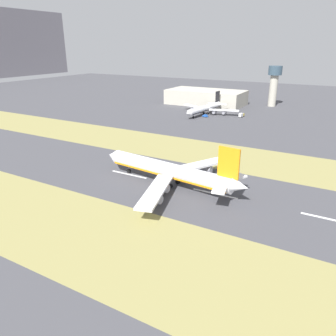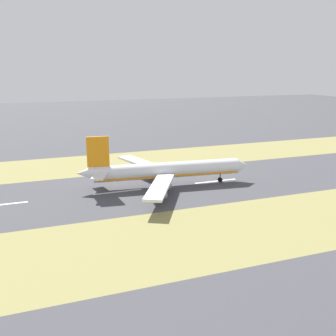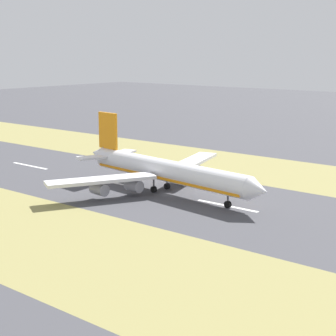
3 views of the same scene
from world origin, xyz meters
name	(u,v)px [view 3 (image 3 of 3)]	position (x,y,z in m)	size (l,w,h in m)	color
ground_plane	(170,194)	(0.00, 0.00, 0.00)	(800.00, 800.00, 0.00)	#424247
grass_median_west	(254,168)	(-45.00, 0.00, 0.00)	(40.00, 600.00, 0.01)	olive
grass_median_east	(38,235)	(45.00, 0.00, 0.00)	(40.00, 600.00, 0.01)	olive
centreline_dash_near	(30,166)	(0.00, -61.43, 0.01)	(1.20, 18.00, 0.01)	silver
centreline_dash_mid	(114,183)	(0.00, -21.43, 0.01)	(1.20, 18.00, 0.01)	silver
centreline_dash_far	(227,206)	(0.00, 18.57, 0.01)	(1.20, 18.00, 0.01)	silver
airplane_main_jet	(163,170)	(-1.08, -3.32, 6.02)	(63.73, 67.19, 20.20)	white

